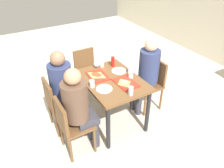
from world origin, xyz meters
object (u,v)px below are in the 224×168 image
(main_table, at_px, (112,86))
(chair_far_side, at_px, (152,81))
(person_far_side, at_px, (147,70))
(plastic_cup_c, at_px, (102,64))
(chair_near_right, at_px, (70,123))
(paper_plate_center, at_px, (119,71))
(foil_bundle, at_px, (97,64))
(plastic_cup_a, at_px, (130,70))
(paper_plate_near_edge, at_px, (104,89))
(condiment_bottle, at_px, (113,62))
(plastic_cup_b, at_px, (92,84))
(person_in_red, at_px, (64,85))
(person_in_brown_jacket, at_px, (79,105))
(chair_left_end, at_px, (87,69))
(chair_near_left, at_px, (57,102))
(soda_can, at_px, (131,91))
(tray_red_near, at_px, (98,76))
(pizza_slice_b, at_px, (124,82))
(pizza_slice_a, at_px, (97,75))
(plastic_cup_d, at_px, (131,75))
(tray_red_far, at_px, (126,83))

(main_table, distance_m, chair_far_side, 0.79)
(person_far_side, xyz_separation_m, plastic_cup_c, (-0.42, -0.57, 0.08))
(chair_near_right, distance_m, paper_plate_center, 1.11)
(foil_bundle, bearing_deg, plastic_cup_a, 39.90)
(paper_plate_near_edge, height_order, condiment_bottle, condiment_bottle)
(chair_far_side, xyz_separation_m, foil_bundle, (-0.44, -0.79, 0.33))
(plastic_cup_b, bearing_deg, foil_bundle, 146.55)
(paper_plate_near_edge, height_order, plastic_cup_c, plastic_cup_c)
(person_in_red, xyz_separation_m, paper_plate_center, (0.10, 0.85, 0.03))
(person_in_red, height_order, plastic_cup_c, person_in_red)
(person_in_brown_jacket, relative_size, plastic_cup_c, 12.67)
(chair_left_end, bearing_deg, plastic_cup_c, 6.81)
(plastic_cup_a, bearing_deg, chair_near_left, -102.05)
(plastic_cup_a, distance_m, plastic_cup_c, 0.48)
(chair_far_side, distance_m, person_in_red, 1.45)
(plastic_cup_b, bearing_deg, chair_far_side, 91.36)
(chair_far_side, bearing_deg, plastic_cup_c, -120.37)
(person_in_brown_jacket, xyz_separation_m, soda_can, (0.18, 0.65, 0.09))
(main_table, xyz_separation_m, tray_red_near, (-0.18, -0.14, 0.12))
(main_table, height_order, chair_near_right, chair_near_right)
(paper_plate_near_edge, xyz_separation_m, plastic_cup_a, (-0.18, 0.54, 0.05))
(plastic_cup_a, distance_m, foil_bundle, 0.55)
(pizza_slice_b, bearing_deg, main_table, -154.52)
(chair_near_right, xyz_separation_m, person_in_brown_jacket, (0.00, 0.14, 0.25))
(chair_far_side, relative_size, plastic_cup_c, 8.57)
(pizza_slice_b, height_order, foil_bundle, foil_bundle)
(pizza_slice_a, height_order, plastic_cup_b, plastic_cup_b)
(main_table, distance_m, plastic_cup_d, 0.32)
(tray_red_near, distance_m, foil_bundle, 0.29)
(paper_plate_center, height_order, plastic_cup_d, plastic_cup_d)
(main_table, xyz_separation_m, plastic_cup_b, (0.03, -0.33, 0.17))
(person_in_brown_jacket, distance_m, tray_red_far, 0.75)
(chair_left_end, relative_size, pizza_slice_b, 4.71)
(person_in_red, relative_size, person_in_brown_jacket, 1.00)
(tray_red_near, relative_size, foil_bundle, 3.60)
(pizza_slice_a, bearing_deg, chair_near_left, -96.14)
(tray_red_far, height_order, foil_bundle, foil_bundle)
(foil_bundle, bearing_deg, tray_red_near, -24.03)
(tray_red_near, bearing_deg, plastic_cup_b, -42.89)
(main_table, distance_m, person_far_side, 0.64)
(chair_left_end, bearing_deg, chair_near_right, -33.47)
(pizza_slice_a, height_order, condiment_bottle, condiment_bottle)
(pizza_slice_a, height_order, foil_bundle, foil_bundle)
(chair_far_side, distance_m, plastic_cup_c, 0.89)
(chair_far_side, height_order, pizza_slice_b, chair_far_side)
(pizza_slice_a, height_order, plastic_cup_a, plastic_cup_a)
(chair_left_end, xyz_separation_m, plastic_cup_c, (0.49, 0.06, 0.33))
(main_table, relative_size, foil_bundle, 10.46)
(tray_red_far, xyz_separation_m, paper_plate_center, (-0.34, 0.10, -0.00))
(paper_plate_near_edge, distance_m, soda_can, 0.37)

